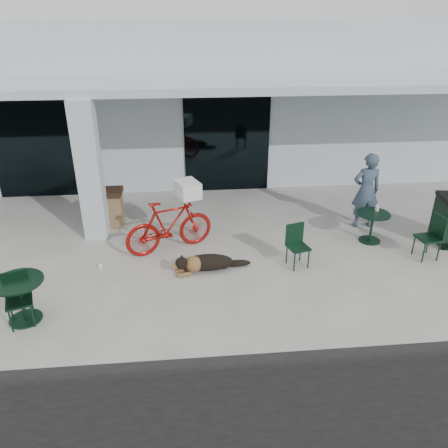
{
  "coord_description": "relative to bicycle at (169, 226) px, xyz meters",
  "views": [
    {
      "loc": [
        0.58,
        -7.05,
        4.66
      ],
      "look_at": [
        1.3,
        0.54,
        1.0
      ],
      "focal_mm": 35.0,
      "sensor_mm": 36.0,
      "label": 1
    }
  ],
  "objects": [
    {
      "name": "cup_on_table",
      "position": [
        4.64,
        0.13,
        0.16
      ],
      "size": [
        0.1,
        0.1,
        0.12
      ],
      "primitive_type": "cylinder",
      "rotation": [
        0.0,
        0.0,
        0.22
      ],
      "color": "white",
      "rests_on": "cafe_table_far"
    },
    {
      "name": "person",
      "position": [
        4.62,
        0.78,
        0.33
      ],
      "size": [
        0.67,
        0.44,
        1.84
      ],
      "primitive_type": "imported",
      "rotation": [
        0.0,
        0.0,
        3.14
      ],
      "color": "#384A5F",
      "rests_on": "ground"
    },
    {
      "name": "ground",
      "position": [
        -0.21,
        -1.42,
        -0.59
      ],
      "size": [
        80.0,
        80.0,
        0.0
      ],
      "primitive_type": "plane",
      "color": "#BBB7B0",
      "rests_on": "ground"
    },
    {
      "name": "laundry_basket",
      "position": [
        0.42,
        0.17,
        0.76
      ],
      "size": [
        0.61,
        0.69,
        0.34
      ],
      "primitive_type": "cube",
      "rotation": [
        0.0,
        0.0,
        1.95
      ],
      "color": "white",
      "rests_on": "bicycle"
    },
    {
      "name": "cafe_chair_near",
      "position": [
        -2.41,
        -2.32,
        -0.13
      ],
      "size": [
        0.53,
        0.56,
        0.91
      ],
      "primitive_type": null,
      "rotation": [
        0.0,
        0.0,
        0.32
      ],
      "color": "black",
      "rests_on": "ground"
    },
    {
      "name": "overhang",
      "position": [
        -0.21,
        2.18,
        2.62
      ],
      "size": [
        22.0,
        2.8,
        0.18
      ],
      "primitive_type": "cube",
      "color": "silver",
      "rests_on": "column"
    },
    {
      "name": "column",
      "position": [
        -1.71,
        0.88,
        0.97
      ],
      "size": [
        0.5,
        0.5,
        3.12
      ],
      "primitive_type": "cube",
      "color": "silver",
      "rests_on": "ground"
    },
    {
      "name": "storefront_glass_right",
      "position": [
        1.59,
        3.56,
        0.76
      ],
      "size": [
        2.4,
        0.06,
        2.7
      ],
      "primitive_type": "cube",
      "color": "black",
      "rests_on": "ground"
    },
    {
      "name": "cup_near_dog",
      "position": [
        -1.42,
        -0.65,
        -0.54
      ],
      "size": [
        0.08,
        0.08,
        0.09
      ],
      "primitive_type": "cylinder",
      "rotation": [
        0.0,
        0.0,
        0.08
      ],
      "color": "white",
      "rests_on": "ground"
    },
    {
      "name": "bicycle",
      "position": [
        0.0,
        0.0,
        0.0
      ],
      "size": [
        2.02,
        1.24,
        1.18
      ],
      "primitive_type": "imported",
      "rotation": [
        0.0,
        0.0,
        1.95
      ],
      "color": "#9F100C",
      "rests_on": "ground"
    },
    {
      "name": "cafe_table_far",
      "position": [
        4.51,
        -0.0,
        -0.24
      ],
      "size": [
        0.88,
        0.88,
        0.69
      ],
      "primitive_type": null,
      "rotation": [
        0.0,
        0.0,
        0.22
      ],
      "color": "black",
      "rests_on": "ground"
    },
    {
      "name": "cafe_chair_far_a",
      "position": [
        2.59,
        -0.92,
        -0.15
      ],
      "size": [
        0.5,
        0.53,
        0.88
      ],
      "primitive_type": null,
      "rotation": [
        0.0,
        0.0,
        0.28
      ],
      "color": "black",
      "rests_on": "ground"
    },
    {
      "name": "trash_receptacle",
      "position": [
        -1.41,
        1.38,
        -0.12
      ],
      "size": [
        0.55,
        0.55,
        0.93
      ],
      "primitive_type": null,
      "rotation": [
        0.0,
        0.0,
        -0.01
      ],
      "color": "brown",
      "rests_on": "ground"
    },
    {
      "name": "cafe_table_near",
      "position": [
        -2.41,
        -2.22,
        -0.2
      ],
      "size": [
        1.02,
        1.02,
        0.78
      ],
      "primitive_type": null,
      "rotation": [
        0.0,
        0.0,
        0.27
      ],
      "color": "black",
      "rests_on": "ground"
    },
    {
      "name": "building",
      "position": [
        -0.21,
        7.08,
        1.66
      ],
      "size": [
        22.0,
        7.0,
        4.5
      ],
      "primitive_type": "cube",
      "color": "silver",
      "rests_on": "ground"
    },
    {
      "name": "dog",
      "position": [
        0.76,
        -0.92,
        -0.39
      ],
      "size": [
        1.24,
        0.67,
        0.39
      ],
      "primitive_type": null,
      "rotation": [
        0.0,
        0.0,
        0.25
      ],
      "color": "black",
      "rests_on": "ground"
    },
    {
      "name": "cafe_chair_far_b",
      "position": [
        5.37,
        -0.84,
        -0.11
      ],
      "size": [
        0.52,
        0.49,
        0.96
      ],
      "primitive_type": null,
      "rotation": [
        0.0,
        0.0,
        -1.45
      ],
      "color": "black",
      "rests_on": "ground"
    },
    {
      "name": "storefront_glass_left",
      "position": [
        -3.41,
        3.56,
        0.76
      ],
      "size": [
        2.8,
        0.06,
        2.7
      ],
      "primitive_type": "cube",
      "color": "black",
      "rests_on": "ground"
    }
  ]
}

